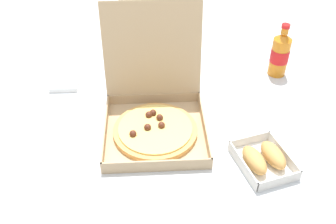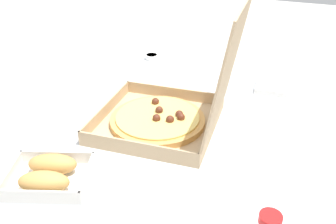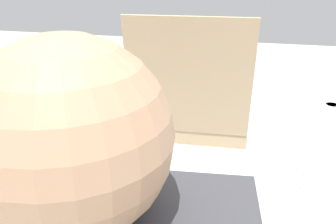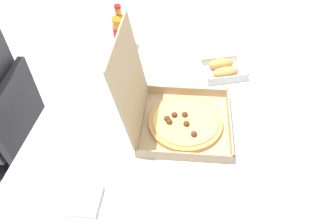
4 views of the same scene
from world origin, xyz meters
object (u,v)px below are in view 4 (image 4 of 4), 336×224
chair (7,141)px  napkin_pile (82,200)px  cola_bottle (120,30)px  paper_menu (165,48)px  bread_side_box (223,69)px  pizza_box_open (176,115)px

chair → napkin_pile: chair is taller
cola_bottle → paper_menu: 0.24m
cola_bottle → napkin_pile: 0.87m
bread_side_box → paper_menu: bearing=60.1°
pizza_box_open → napkin_pile: bearing=145.3°
chair → pizza_box_open: (0.01, -0.78, 0.28)m
pizza_box_open → cola_bottle: 0.60m
pizza_box_open → napkin_pile: size_ratio=3.82×
bread_side_box → paper_menu: bread_side_box is taller
napkin_pile → pizza_box_open: bearing=-34.7°
pizza_box_open → bread_side_box: 0.39m
cola_bottle → paper_menu: (0.02, -0.22, -0.09)m
pizza_box_open → paper_menu: pizza_box_open is taller
bread_side_box → cola_bottle: size_ratio=1.02×
pizza_box_open → paper_menu: bearing=12.6°
pizza_box_open → bread_side_box: (0.34, -0.18, -0.03)m
paper_menu → napkin_pile: 0.89m
pizza_box_open → paper_menu: size_ratio=2.00×
napkin_pile → cola_bottle: bearing=5.3°
bread_side_box → paper_menu: 0.34m
cola_bottle → pizza_box_open: bearing=-146.1°
bread_side_box → cola_bottle: 0.54m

